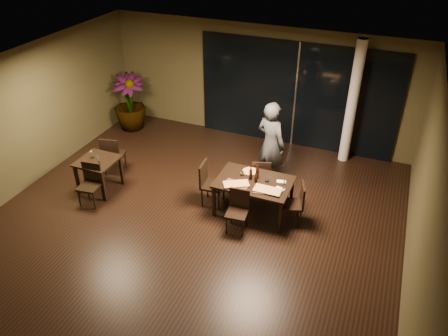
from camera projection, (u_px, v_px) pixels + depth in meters
ground at (193, 222)px, 8.79m from camera, size 8.00×8.00×0.00m
wall_back at (259, 83)px, 11.17m from camera, size 8.00×0.10×3.00m
wall_front at (30, 332)px, 4.82m from camera, size 8.00×0.10×3.00m
wall_left at (19, 122)px, 9.29m from camera, size 0.10×8.00×3.00m
wall_right at (427, 209)px, 6.70m from camera, size 0.10×8.00×3.00m
ceiling at (186, 79)px, 7.19m from camera, size 8.00×8.00×0.04m
window_panel at (296, 96)px, 10.86m from camera, size 5.00×0.06×2.70m
column at (352, 103)px, 10.09m from camera, size 0.24×0.24×3.00m
main_table at (254, 184)px, 8.74m from camera, size 1.50×1.00×0.75m
side_table at (98, 165)px, 9.46m from camera, size 0.80×0.80×0.75m
chair_main_far at (261, 175)px, 9.38m from camera, size 0.50×0.50×0.87m
chair_main_near at (238, 208)px, 8.40m from camera, size 0.43×0.43×0.86m
chair_main_left at (209, 181)px, 9.08m from camera, size 0.49×0.49×0.96m
chair_main_right at (296, 202)px, 8.54m from camera, size 0.53×0.53×0.89m
chair_side_far at (112, 154)px, 10.04m from camera, size 0.53×0.53×0.97m
chair_side_near at (91, 181)px, 9.13m from camera, size 0.47×0.47×0.91m
diner at (271, 144)px, 9.50m from camera, size 0.79×0.67×1.97m
potted_plant at (129, 102)px, 11.94m from camera, size 1.17×1.17×1.55m
pizza_board_left at (236, 185)px, 8.58m from camera, size 0.54×0.34×0.01m
pizza_board_right at (267, 191)px, 8.40m from camera, size 0.56×0.33×0.01m
oblong_pizza_left at (236, 184)px, 8.57m from camera, size 0.53×0.44×0.02m
oblong_pizza_right at (267, 190)px, 8.40m from camera, size 0.52×0.25×0.02m
round_pizza at (250, 171)px, 8.99m from camera, size 0.30×0.30×0.01m
bottle_a at (251, 173)px, 8.69m from camera, size 0.07×0.07×0.30m
bottle_b at (256, 176)px, 8.61m from camera, size 0.06×0.06×0.26m
bottle_c at (257, 172)px, 8.72m from camera, size 0.07×0.07×0.31m
tumbler_left at (242, 174)px, 8.86m from camera, size 0.07×0.07×0.09m
tumbler_right at (267, 180)px, 8.67m from camera, size 0.08×0.08×0.09m
napkin_near at (280, 189)px, 8.47m from camera, size 0.20×0.14×0.01m
napkin_far at (281, 182)px, 8.68m from camera, size 0.20×0.13×0.01m
wine_glass_a at (92, 154)px, 9.42m from camera, size 0.08×0.08×0.18m
wine_glass_b at (98, 159)px, 9.26m from camera, size 0.07×0.07×0.17m
side_napkin at (93, 165)px, 9.22m from camera, size 0.20×0.14×0.01m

